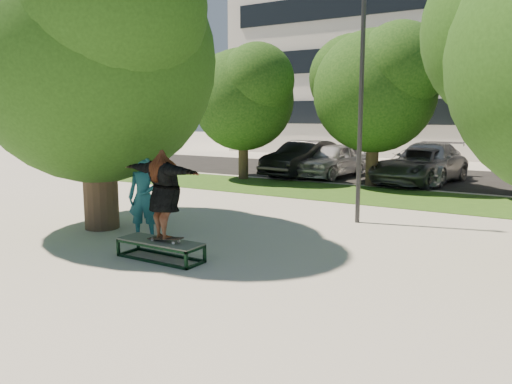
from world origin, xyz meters
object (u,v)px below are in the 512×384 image
Objects in this scene: tree_left at (94,47)px; lamppost at (361,101)px; car_dark at (304,158)px; car_grey at (419,166)px; grind_box at (160,250)px; car_silver_a at (332,160)px; bystander at (144,197)px; car_silver_b at (427,162)px.

lamppost is at bearing 36.42° from tree_left.
car_dark reaches higher than car_grey.
grind_box is 14.29m from car_silver_a.
lamppost is 5.92m from bystander.
bystander is at bearing -80.35° from car_silver_a.
tree_left is 3.91m from bystander.
tree_left is 3.68× the size of bystander.
bystander is (-3.50, -4.25, -2.18)m from lamppost.
car_dark is at bearing -168.50° from car_grey.
tree_left is at bearing 156.70° from grind_box.
lamppost is 1.08× the size of car_silver_b.
car_silver_b is (1.65, 14.79, 0.63)m from grind_box.
lamppost is (5.29, 3.91, -1.27)m from tree_left.
tree_left is 1.26× the size of car_silver_b.
bystander is at bearing -10.86° from tree_left.
car_grey is (5.25, 0.04, -0.09)m from car_dark.
grind_box is 14.29m from car_dark.
car_dark is (-3.70, 13.79, 0.62)m from grind_box.
car_silver_a is 1.31m from car_dark.
car_dark reaches higher than car_silver_a.
lamppost is 3.16× the size of bystander.
car_silver_b reaches higher than car_grey.
grind_box is at bearing -111.47° from lamppost.
bystander is (-1.42, 1.04, 0.78)m from grind_box.
car_silver_a is at bearing 99.76° from grind_box.
car_silver_b is (-0.43, 9.51, -2.33)m from lamppost.
car_silver_b reaches higher than grind_box.
lamppost is at bearing -75.36° from car_grey.
car_dark is at bearing 71.60° from bystander.
car_dark is at bearing -167.89° from car_silver_b.
car_grey is at bearing 83.63° from grind_box.
car_silver_a is at bearing 117.13° from lamppost.
car_silver_a is 0.88× the size of car_grey.
tree_left is at bearing -143.58° from lamppost.
tree_left reaches higher than grind_box.
lamppost is 6.41m from grind_box.
car_grey is at bearing 69.09° from tree_left.
car_silver_b reaches higher than car_dark.
car_silver_b is (0.10, 0.96, 0.09)m from car_grey.
grind_box is at bearing -74.98° from car_silver_a.
car_silver_b is (4.07, 0.72, 0.04)m from car_silver_a.
lamppost is at bearing 21.97° from bystander.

